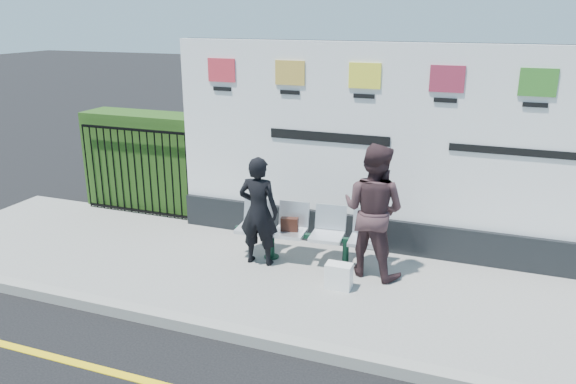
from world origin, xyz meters
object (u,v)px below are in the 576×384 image
object	(u,v)px
billboard	(440,169)
woman_left	(259,211)
bench	(308,247)
woman_right	(373,210)

from	to	relation	value
billboard	woman_left	size ratio (longest dim) A/B	5.18
bench	woman_left	size ratio (longest dim) A/B	1.34
woman_right	woman_left	bearing A→B (deg)	22.91
bench	woman_left	xyz separation A→B (m)	(-0.63, -0.26, 0.55)
billboard	woman_left	distance (m)	2.59
woman_left	billboard	bearing A→B (deg)	-156.25
woman_left	woman_right	size ratio (longest dim) A/B	0.86
woman_left	bench	bearing A→B (deg)	-160.02
bench	woman_right	size ratio (longest dim) A/B	1.15
woman_right	billboard	bearing A→B (deg)	-114.32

